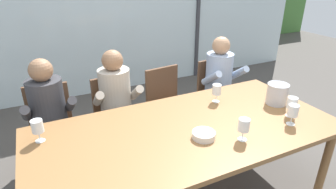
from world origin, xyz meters
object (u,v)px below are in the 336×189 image
(chair_right_of_center, at_px, (216,89))
(tasting_bowl, at_px, (204,135))
(person_beige_jumper, at_px, (117,101))
(wine_glass_near_bucket, at_px, (292,103))
(wine_glass_spare_empty, at_px, (293,111))
(dining_table, at_px, (187,134))
(person_charcoal_jacket, at_px, (50,114))
(chair_left_of_center, at_px, (116,111))
(chair_center, at_px, (167,100))
(wine_glass_center_pour, at_px, (217,90))
(wine_glass_by_right_taster, at_px, (37,127))
(person_pale_blue_shirt, at_px, (222,81))
(ice_bucket_primary, at_px, (277,93))
(wine_glass_by_left_taster, at_px, (244,126))
(chair_near_curtain, at_px, (51,122))

(chair_right_of_center, relative_size, tasting_bowl, 4.92)
(person_beige_jumper, bearing_deg, wine_glass_near_bucket, -38.12)
(wine_glass_near_bucket, bearing_deg, tasting_bowl, 177.74)
(tasting_bowl, distance_m, wine_glass_spare_empty, 0.77)
(dining_table, relative_size, person_charcoal_jacket, 2.07)
(wine_glass_spare_empty, bearing_deg, dining_table, 158.24)
(chair_left_of_center, distance_m, person_beige_jumper, 0.21)
(chair_center, height_order, wine_glass_center_pour, wine_glass_center_pour)
(tasting_bowl, distance_m, wine_glass_near_bucket, 0.86)
(person_charcoal_jacket, height_order, wine_glass_by_right_taster, person_charcoal_jacket)
(chair_center, relative_size, wine_glass_near_bucket, 5.00)
(person_charcoal_jacket, relative_size, person_pale_blue_shirt, 1.00)
(ice_bucket_primary, xyz_separation_m, wine_glass_center_pour, (-0.48, 0.28, 0.02))
(person_beige_jumper, bearing_deg, wine_glass_center_pour, -31.35)
(person_beige_jumper, bearing_deg, wine_glass_by_left_taster, -59.38)
(chair_near_curtain, relative_size, wine_glass_spare_empty, 5.00)
(chair_near_curtain, xyz_separation_m, wine_glass_spare_empty, (1.77, -1.34, 0.36))
(chair_near_curtain, distance_m, wine_glass_center_pour, 1.67)
(wine_glass_by_right_taster, bearing_deg, chair_left_of_center, 41.53)
(chair_near_curtain, height_order, chair_left_of_center, same)
(chair_near_curtain, height_order, chair_center, same)
(chair_near_curtain, xyz_separation_m, chair_right_of_center, (1.97, -0.01, 0.00))
(dining_table, distance_m, wine_glass_near_bucket, 0.94)
(dining_table, bearing_deg, chair_near_curtain, 133.56)
(person_charcoal_jacket, bearing_deg, wine_glass_near_bucket, -32.50)
(person_pale_blue_shirt, relative_size, wine_glass_spare_empty, 6.84)
(wine_glass_by_right_taster, bearing_deg, wine_glass_by_left_taster, -25.04)
(wine_glass_by_right_taster, bearing_deg, person_charcoal_jacket, 79.55)
(chair_left_of_center, height_order, chair_right_of_center, same)
(chair_right_of_center, distance_m, person_pale_blue_shirt, 0.23)
(wine_glass_spare_empty, bearing_deg, wine_glass_by_left_taster, -179.23)
(chair_left_of_center, relative_size, wine_glass_by_right_taster, 5.00)
(person_charcoal_jacket, distance_m, wine_glass_by_left_taster, 1.73)
(wine_glass_center_pour, bearing_deg, chair_right_of_center, 54.41)
(wine_glass_near_bucket, relative_size, wine_glass_center_pour, 1.00)
(tasting_bowl, xyz_separation_m, wine_glass_by_left_taster, (0.25, -0.15, 0.09))
(person_beige_jumper, relative_size, ice_bucket_primary, 6.01)
(chair_right_of_center, relative_size, person_charcoal_jacket, 0.73)
(ice_bucket_primary, bearing_deg, person_pale_blue_shirt, 90.34)
(chair_right_of_center, distance_m, wine_glass_by_right_taster, 2.20)
(chair_center, bearing_deg, chair_right_of_center, -5.07)
(ice_bucket_primary, bearing_deg, wine_glass_by_left_taster, -152.92)
(chair_right_of_center, distance_m, wine_glass_center_pour, 0.94)
(ice_bucket_primary, xyz_separation_m, wine_glass_near_bucket, (-0.07, -0.24, 0.02))
(tasting_bowl, bearing_deg, person_beige_jumper, 109.72)
(wine_glass_by_left_taster, bearing_deg, chair_near_curtain, 133.17)
(wine_glass_by_right_taster, bearing_deg, person_beige_jumper, 36.28)
(wine_glass_near_bucket, bearing_deg, person_pale_blue_shirt, 86.36)
(dining_table, relative_size, chair_right_of_center, 2.83)
(wine_glass_near_bucket, bearing_deg, wine_glass_center_pour, 128.77)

